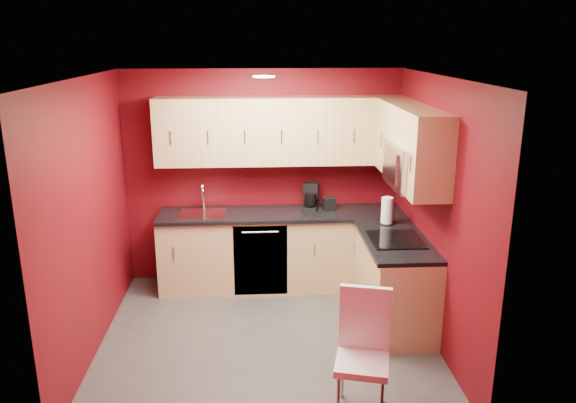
{
  "coord_description": "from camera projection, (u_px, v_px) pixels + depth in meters",
  "views": [
    {
      "loc": [
        -0.09,
        -4.93,
        2.81
      ],
      "look_at": [
        0.24,
        0.55,
        1.22
      ],
      "focal_mm": 35.0,
      "sensor_mm": 36.0,
      "label": 1
    }
  ],
  "objects": [
    {
      "name": "cooktop",
      "position": [
        396.0,
        239.0,
        5.53
      ],
      "size": [
        0.5,
        0.55,
        0.01
      ],
      "primitive_type": "cube",
      "color": "black",
      "rests_on": "countertop_right"
    },
    {
      "name": "ceiling",
      "position": [
        264.0,
        77.0,
        4.82
      ],
      "size": [
        3.2,
        3.2,
        0.0
      ],
      "primitive_type": "plane",
      "rotation": [
        3.14,
        0.0,
        0.0
      ],
      "color": "white",
      "rests_on": "wall_back"
    },
    {
      "name": "floor",
      "position": [
        267.0,
        337.0,
        5.52
      ],
      "size": [
        3.2,
        3.2,
        0.0
      ],
      "primitive_type": "plane",
      "color": "#454341",
      "rests_on": "ground"
    },
    {
      "name": "upper_cabinets_right",
      "position": [
        410.0,
        137.0,
        5.49
      ],
      "size": [
        0.35,
        1.55,
        0.75
      ],
      "color": "tan",
      "rests_on": "wall_right"
    },
    {
      "name": "dishwasher_front",
      "position": [
        261.0,
        261.0,
        6.26
      ],
      "size": [
        0.6,
        0.02,
        0.82
      ],
      "primitive_type": "cube",
      "color": "black",
      "rests_on": "base_cabinets_back"
    },
    {
      "name": "base_cabinets_right",
      "position": [
        394.0,
        282.0,
        5.71
      ],
      "size": [
        0.6,
        1.3,
        0.87
      ],
      "primitive_type": "cube",
      "color": "tan",
      "rests_on": "floor"
    },
    {
      "name": "paper_towel",
      "position": [
        387.0,
        211.0,
        5.98
      ],
      "size": [
        0.2,
        0.2,
        0.29
      ],
      "primitive_type": null,
      "rotation": [
        0.0,
        0.0,
        0.25
      ],
      "color": "white",
      "rests_on": "countertop_right"
    },
    {
      "name": "coffee_maker",
      "position": [
        310.0,
        196.0,
        6.5
      ],
      "size": [
        0.23,
        0.28,
        0.3
      ],
      "primitive_type": null,
      "rotation": [
        0.0,
        0.0,
        -0.26
      ],
      "color": "black",
      "rests_on": "countertop_back"
    },
    {
      "name": "base_cabinets_back",
      "position": [
        282.0,
        251.0,
        6.56
      ],
      "size": [
        2.8,
        0.6,
        0.87
      ],
      "primitive_type": "cube",
      "color": "tan",
      "rests_on": "floor"
    },
    {
      "name": "upper_cabinets_back",
      "position": [
        281.0,
        131.0,
        6.29
      ],
      "size": [
        2.8,
        0.35,
        0.75
      ],
      "primitive_type": "cube",
      "color": "tan",
      "rests_on": "wall_back"
    },
    {
      "name": "wall_front",
      "position": [
        271.0,
        284.0,
        3.73
      ],
      "size": [
        3.2,
        0.0,
        3.2
      ],
      "primitive_type": "plane",
      "rotation": [
        -1.57,
        0.0,
        0.0
      ],
      "color": "#5E090E",
      "rests_on": "floor"
    },
    {
      "name": "wall_right",
      "position": [
        437.0,
        212.0,
        5.26
      ],
      "size": [
        0.0,
        3.0,
        3.0
      ],
      "primitive_type": "plane",
      "rotation": [
        1.57,
        0.0,
        -1.57
      ],
      "color": "#5E090E",
      "rests_on": "floor"
    },
    {
      "name": "microwave",
      "position": [
        412.0,
        165.0,
        5.32
      ],
      "size": [
        0.42,
        0.76,
        0.42
      ],
      "color": "silver",
      "rests_on": "upper_cabinets_right"
    },
    {
      "name": "countertop_right",
      "position": [
        395.0,
        241.0,
        5.57
      ],
      "size": [
        0.63,
        1.27,
        0.04
      ],
      "primitive_type": "cube",
      "color": "black",
      "rests_on": "base_cabinets_right"
    },
    {
      "name": "sink",
      "position": [
        202.0,
        210.0,
        6.37
      ],
      "size": [
        0.52,
        0.42,
        0.35
      ],
      "color": "silver",
      "rests_on": "countertop_back"
    },
    {
      "name": "downlight",
      "position": [
        264.0,
        77.0,
        5.11
      ],
      "size": [
        0.2,
        0.2,
        0.01
      ],
      "primitive_type": "cylinder",
      "color": "white",
      "rests_on": "ceiling"
    },
    {
      "name": "dining_chair",
      "position": [
        362.0,
        356.0,
        4.27
      ],
      "size": [
        0.49,
        0.5,
        0.99
      ],
      "primitive_type": null,
      "rotation": [
        0.0,
        0.0,
        -0.25
      ],
      "color": "white",
      "rests_on": "floor"
    },
    {
      "name": "wall_left",
      "position": [
        89.0,
        219.0,
        5.08
      ],
      "size": [
        0.0,
        3.0,
        3.0
      ],
      "primitive_type": "plane",
      "rotation": [
        1.57,
        0.0,
        1.57
      ],
      "color": "#5E090E",
      "rests_on": "floor"
    },
    {
      "name": "wall_back",
      "position": [
        263.0,
        177.0,
        6.61
      ],
      "size": [
        3.2,
        0.0,
        3.2
      ],
      "primitive_type": "plane",
      "rotation": [
        1.57,
        0.0,
        0.0
      ],
      "color": "#5E090E",
      "rests_on": "floor"
    },
    {
      "name": "napkin_holder",
      "position": [
        329.0,
        203.0,
        6.5
      ],
      "size": [
        0.15,
        0.15,
        0.14
      ],
      "primitive_type": null,
      "rotation": [
        0.0,
        0.0,
        0.16
      ],
      "color": "black",
      "rests_on": "countertop_back"
    },
    {
      "name": "countertop_back",
      "position": [
        282.0,
        214.0,
        6.41
      ],
      "size": [
        2.8,
        0.63,
        0.04
      ],
      "primitive_type": "cube",
      "color": "black",
      "rests_on": "base_cabinets_back"
    }
  ]
}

